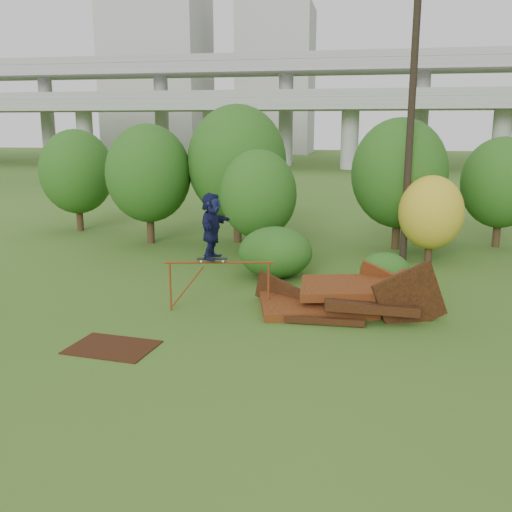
% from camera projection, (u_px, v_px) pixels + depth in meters
% --- Properties ---
extents(ground, '(240.00, 240.00, 0.00)m').
position_uv_depth(ground, '(271.00, 332.00, 15.15)').
color(ground, '#2D5116').
rests_on(ground, ground).
extents(scrap_pile, '(5.73, 2.91, 2.21)m').
position_uv_depth(scrap_pile, '(342.00, 300.00, 16.67)').
color(scrap_pile, '#43140C').
rests_on(scrap_pile, ground).
extents(grind_rail, '(3.14, 0.73, 1.49)m').
position_uv_depth(grind_rail, '(219.00, 273.00, 16.73)').
color(grind_rail, maroon).
rests_on(grind_rail, ground).
extents(skateboard, '(0.92, 0.42, 0.09)m').
position_uv_depth(skateboard, '(212.00, 259.00, 16.63)').
color(skateboard, black).
rests_on(skateboard, grind_rail).
extents(skater, '(0.70, 1.82, 1.92)m').
position_uv_depth(skater, '(212.00, 226.00, 16.41)').
color(skater, '#11163A').
rests_on(skater, skateboard).
extents(flat_plate, '(2.20, 1.68, 0.03)m').
position_uv_depth(flat_plate, '(112.00, 347.00, 14.09)').
color(flat_plate, black).
rests_on(flat_plate, ground).
extents(tree_0, '(3.89, 3.89, 5.48)m').
position_uv_depth(tree_0, '(148.00, 173.00, 26.03)').
color(tree_0, black).
rests_on(tree_0, ground).
extents(tree_1, '(4.56, 4.56, 6.34)m').
position_uv_depth(tree_1, '(237.00, 163.00, 26.13)').
color(tree_1, black).
rests_on(tree_1, ground).
extents(tree_2, '(3.16, 3.16, 4.46)m').
position_uv_depth(tree_2, '(258.00, 194.00, 23.28)').
color(tree_2, black).
rests_on(tree_2, ground).
extents(tree_3, '(4.14, 4.14, 5.74)m').
position_uv_depth(tree_3, '(399.00, 173.00, 24.68)').
color(tree_3, black).
rests_on(tree_3, ground).
extents(tree_4, '(2.53, 2.53, 3.49)m').
position_uv_depth(tree_4, '(431.00, 212.00, 22.44)').
color(tree_4, black).
rests_on(tree_4, ground).
extents(tree_5, '(3.50, 3.50, 4.92)m').
position_uv_depth(tree_5, '(501.00, 183.00, 25.23)').
color(tree_5, black).
rests_on(tree_5, ground).
extents(tree_6, '(3.74, 3.74, 5.22)m').
position_uv_depth(tree_6, '(77.00, 172.00, 29.24)').
color(tree_6, black).
rests_on(tree_6, ground).
extents(shrub_left, '(2.66, 2.46, 1.84)m').
position_uv_depth(shrub_left, '(275.00, 252.00, 20.51)').
color(shrub_left, '#1F4A13').
rests_on(shrub_left, ground).
extents(shrub_right, '(1.67, 1.54, 1.19)m').
position_uv_depth(shrub_right, '(385.00, 270.00, 19.33)').
color(shrub_right, '#1F4A13').
rests_on(shrub_right, ground).
extents(utility_pole, '(1.40, 0.28, 10.87)m').
position_uv_depth(utility_pole, '(411.00, 122.00, 21.93)').
color(utility_pole, black).
rests_on(utility_pole, ground).
extents(freeway_overpass, '(160.00, 15.00, 13.70)m').
position_uv_depth(freeway_overpass, '(352.00, 86.00, 73.08)').
color(freeway_overpass, gray).
rests_on(freeway_overpass, ground).
extents(building_left, '(18.00, 16.00, 35.00)m').
position_uv_depth(building_left, '(158.00, 61.00, 109.23)').
color(building_left, '#9E9E99').
rests_on(building_left, ground).
extents(building_right, '(14.00, 14.00, 28.00)m').
position_uv_depth(building_right, '(277.00, 81.00, 112.63)').
color(building_right, '#9E9E99').
rests_on(building_right, ground).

